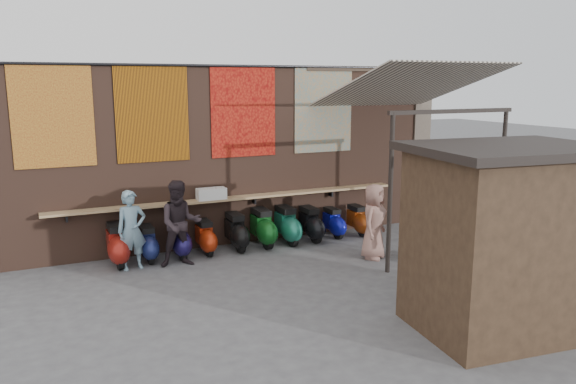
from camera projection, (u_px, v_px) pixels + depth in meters
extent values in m
plane|color=#474749|center=(277.00, 278.00, 10.62)|extent=(70.00, 70.00, 0.00)
cube|color=brown|center=(228.00, 156.00, 12.64)|extent=(10.00, 0.40, 4.00)
cube|color=#4C4238|center=(416.00, 145.00, 14.77)|extent=(0.50, 0.50, 4.00)
cube|color=#9E7A51|center=(235.00, 198.00, 12.48)|extent=(8.00, 0.32, 0.05)
cube|color=white|center=(211.00, 194.00, 12.20)|extent=(0.63, 0.28, 0.25)
cube|color=maroon|center=(53.00, 116.00, 10.77)|extent=(1.50, 0.02, 2.00)
cube|color=#C3660B|center=(152.00, 114.00, 11.55)|extent=(1.50, 0.02, 2.00)
cube|color=#B02916|center=(244.00, 111.00, 12.37)|extent=(1.50, 0.02, 2.00)
cube|color=teal|center=(323.00, 110.00, 13.19)|extent=(1.50, 0.02, 2.00)
cylinder|color=black|center=(230.00, 66.00, 12.05)|extent=(9.50, 0.06, 0.06)
imported|color=#789CAE|center=(132.00, 230.00, 10.99)|extent=(0.62, 0.45, 1.58)
imported|color=#2A2125|center=(180.00, 224.00, 11.17)|extent=(0.92, 0.76, 1.74)
imported|color=black|center=(416.00, 218.00, 11.72)|extent=(1.06, 0.74, 1.67)
imported|color=#504F53|center=(442.00, 229.00, 11.14)|extent=(1.00, 0.58, 1.54)
imported|color=#9E7064|center=(374.00, 221.00, 11.67)|extent=(0.92, 0.87, 1.58)
cube|color=black|center=(504.00, 243.00, 8.21)|extent=(2.63, 2.09, 2.65)
cube|color=black|center=(511.00, 149.00, 7.94)|extent=(2.95, 2.40, 0.12)
cube|color=gold|center=(467.00, 191.00, 8.97)|extent=(1.20, 0.17, 0.50)
cube|color=#473321|center=(463.00, 249.00, 9.16)|extent=(2.03, 0.32, 0.06)
cube|color=beige|center=(407.00, 86.00, 12.17)|extent=(3.20, 3.28, 0.97)
cube|color=#33261C|center=(368.00, 69.00, 13.51)|extent=(3.30, 0.08, 0.12)
cube|color=black|center=(453.00, 111.00, 10.92)|extent=(3.00, 0.08, 0.08)
cylinder|color=black|center=(390.00, 194.00, 10.65)|extent=(0.09, 0.09, 3.10)
cylinder|color=black|center=(501.00, 183.00, 11.79)|extent=(0.09, 0.09, 3.10)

